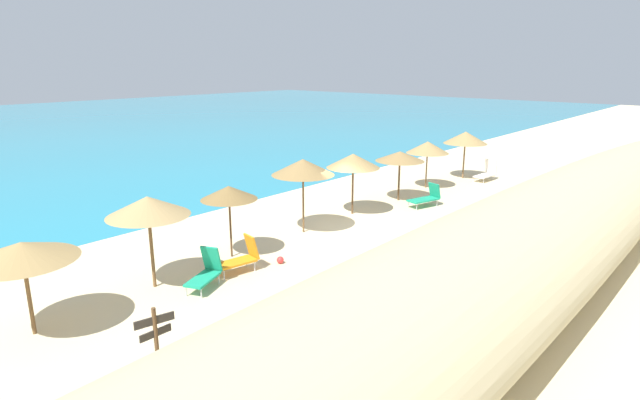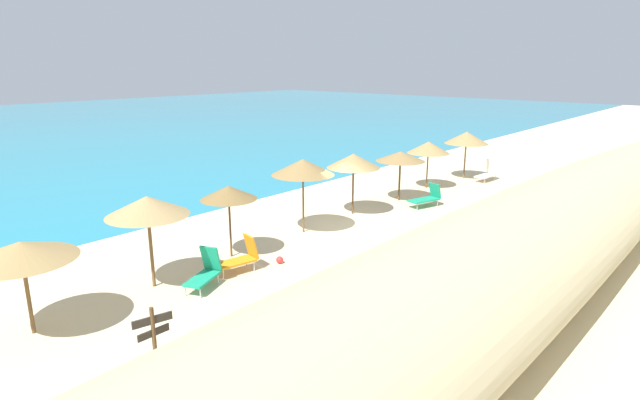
{
  "view_description": "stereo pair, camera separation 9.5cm",
  "coord_description": "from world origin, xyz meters",
  "views": [
    {
      "loc": [
        -15.38,
        -12.06,
        6.44
      ],
      "look_at": [
        -0.78,
        0.62,
        1.28
      ],
      "focal_mm": 28.68,
      "sensor_mm": 36.0,
      "label": 1
    },
    {
      "loc": [
        -15.32,
        -12.13,
        6.44
      ],
      "look_at": [
        -0.78,
        0.62,
        1.28
      ],
      "focal_mm": 28.68,
      "sensor_mm": 36.0,
      "label": 2
    }
  ],
  "objects": [
    {
      "name": "beach_umbrella_7",
      "position": [
        12.04,
        0.74,
        2.36
      ],
      "size": [
        2.46,
        2.46,
        2.71
      ],
      "color": "brown",
      "rests_on": "ground_plane"
    },
    {
      "name": "beach_umbrella_4",
      "position": [
        2.01,
        1.15,
        2.38
      ],
      "size": [
        2.33,
        2.33,
        2.69
      ],
      "color": "brown",
      "rests_on": "ground_plane"
    },
    {
      "name": "ground_plane",
      "position": [
        0.0,
        0.0,
        0.0
      ],
      "size": [
        160.0,
        160.0,
        0.0
      ],
      "primitive_type": "plane",
      "color": "beige"
    },
    {
      "name": "beach_umbrella_3",
      "position": [
        -1.29,
        1.05,
        2.61
      ],
      "size": [
        2.44,
        2.44,
        2.93
      ],
      "color": "brown",
      "rests_on": "ground_plane"
    },
    {
      "name": "beach_umbrella_6",
      "position": [
        8.53,
        1.19,
        2.18
      ],
      "size": [
        2.24,
        2.24,
        2.49
      ],
      "color": "brown",
      "rests_on": "ground_plane"
    },
    {
      "name": "lounge_chair_1",
      "position": [
        -5.52,
        -0.16,
        0.49
      ],
      "size": [
        1.47,
        0.81,
        1.15
      ],
      "rotation": [
        0.0,
        0.0,
        1.39
      ],
      "color": "orange",
      "rests_on": "ground_plane"
    },
    {
      "name": "beach_ball",
      "position": [
        -4.24,
        -0.62,
        0.12
      ],
      "size": [
        0.24,
        0.24,
        0.24
      ],
      "primitive_type": "sphere",
      "color": "red",
      "rests_on": "ground_plane"
    },
    {
      "name": "beach_umbrella_0",
      "position": [
        -11.45,
        0.7,
        2.16
      ],
      "size": [
        2.54,
        2.54,
        2.39
      ],
      "color": "brown",
      "rests_on": "ground_plane"
    },
    {
      "name": "lounge_chair_0",
      "position": [
        5.24,
        -0.7,
        0.43
      ],
      "size": [
        1.7,
        1.06,
        1.04
      ],
      "rotation": [
        0.0,
        0.0,
        1.29
      ],
      "color": "#199972",
      "rests_on": "ground_plane"
    },
    {
      "name": "wooden_signpost",
      "position": [
        -10.42,
        -3.21,
        0.96
      ],
      "size": [
        0.83,
        0.22,
        1.6
      ],
      "rotation": [
        0.0,
        0.0,
        -0.23
      ],
      "color": "brown",
      "rests_on": "ground_plane"
    },
    {
      "name": "lounge_chair_3",
      "position": [
        12.38,
        -0.54,
        0.44
      ],
      "size": [
        1.58,
        0.76,
        1.15
      ],
      "rotation": [
        0.0,
        0.0,
        1.5
      ],
      "color": "white",
      "rests_on": "ground_plane"
    },
    {
      "name": "cooler_box",
      "position": [
        0.67,
        -2.95,
        0.17
      ],
      "size": [
        0.65,
        0.68,
        0.33
      ],
      "primitive_type": "cube",
      "rotation": [
        0.0,
        0.0,
        2.25
      ],
      "color": "blue",
      "rests_on": "ground_plane"
    },
    {
      "name": "beach_umbrella_1",
      "position": [
        -7.98,
        0.91,
        2.49
      ],
      "size": [
        2.39,
        2.39,
        2.79
      ],
      "color": "brown",
      "rests_on": "ground_plane"
    },
    {
      "name": "beach_umbrella_5",
      "position": [
        5.34,
        0.88,
        2.16
      ],
      "size": [
        2.35,
        2.35,
        2.4
      ],
      "color": "brown",
      "rests_on": "ground_plane"
    },
    {
      "name": "beach_umbrella_2",
      "position": [
        -4.88,
        1.11,
        2.27
      ],
      "size": [
        1.91,
        1.91,
        2.51
      ],
      "color": "brown",
      "rests_on": "ground_plane"
    },
    {
      "name": "lounge_chair_2",
      "position": [
        -6.99,
        -0.29,
        0.49
      ],
      "size": [
        1.43,
        1.05,
        1.18
      ],
      "rotation": [
        0.0,
        0.0,
        1.98
      ],
      "color": "#199972",
      "rests_on": "ground_plane"
    },
    {
      "name": "dune_ridge",
      "position": [
        -2.22,
        -7.53,
        1.46
      ],
      "size": [
        55.23,
        5.16,
        2.92
      ],
      "primitive_type": "ellipsoid",
      "rotation": [
        0.0,
        0.0,
        -0.01
      ],
      "color": "#C9B586",
      "rests_on": "ground_plane"
    }
  ]
}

